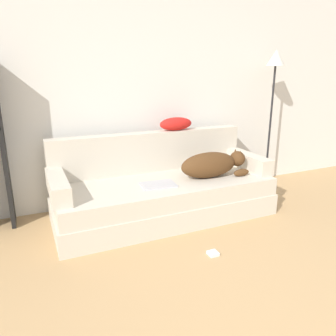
{
  "coord_description": "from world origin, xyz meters",
  "views": [
    {
      "loc": [
        -1.11,
        -0.48,
        1.41
      ],
      "look_at": [
        0.1,
        2.22,
        0.53
      ],
      "focal_mm": 35.0,
      "sensor_mm": 36.0,
      "label": 1
    }
  ],
  "objects_px": {
    "floor_lamp": "(274,85)",
    "power_adapter": "(213,253)",
    "throw_pillow": "(176,124)",
    "couch": "(164,198)",
    "dog": "(212,164)",
    "laptop": "(158,185)"
  },
  "relations": [
    {
      "from": "couch",
      "to": "power_adapter",
      "type": "distance_m",
      "value": 0.86
    },
    {
      "from": "couch",
      "to": "floor_lamp",
      "type": "xyz_separation_m",
      "value": [
        1.55,
        0.32,
        1.07
      ]
    },
    {
      "from": "couch",
      "to": "dog",
      "type": "xyz_separation_m",
      "value": [
        0.49,
        -0.09,
        0.32
      ]
    },
    {
      "from": "throw_pillow",
      "to": "laptop",
      "type": "bearing_deg",
      "value": -130.22
    },
    {
      "from": "floor_lamp",
      "to": "couch",
      "type": "bearing_deg",
      "value": -168.26
    },
    {
      "from": "dog",
      "to": "power_adapter",
      "type": "relative_size",
      "value": 9.11
    },
    {
      "from": "power_adapter",
      "to": "dog",
      "type": "bearing_deg",
      "value": 60.16
    },
    {
      "from": "couch",
      "to": "throw_pillow",
      "type": "distance_m",
      "value": 0.82
    },
    {
      "from": "dog",
      "to": "couch",
      "type": "bearing_deg",
      "value": 168.99
    },
    {
      "from": "couch",
      "to": "throw_pillow",
      "type": "bearing_deg",
      "value": 50.5
    },
    {
      "from": "laptop",
      "to": "power_adapter",
      "type": "xyz_separation_m",
      "value": [
        0.18,
        -0.71,
        -0.38
      ]
    },
    {
      "from": "laptop",
      "to": "floor_lamp",
      "type": "xyz_separation_m",
      "value": [
        1.66,
        0.45,
        0.87
      ]
    },
    {
      "from": "dog",
      "to": "power_adapter",
      "type": "height_order",
      "value": "dog"
    },
    {
      "from": "throw_pillow",
      "to": "floor_lamp",
      "type": "height_order",
      "value": "floor_lamp"
    },
    {
      "from": "dog",
      "to": "floor_lamp",
      "type": "distance_m",
      "value": 1.36
    },
    {
      "from": "power_adapter",
      "to": "throw_pillow",
      "type": "bearing_deg",
      "value": 79.09
    },
    {
      "from": "floor_lamp",
      "to": "power_adapter",
      "type": "distance_m",
      "value": 2.26
    },
    {
      "from": "laptop",
      "to": "power_adapter",
      "type": "height_order",
      "value": "laptop"
    },
    {
      "from": "throw_pillow",
      "to": "couch",
      "type": "bearing_deg",
      "value": -129.5
    },
    {
      "from": "floor_lamp",
      "to": "power_adapter",
      "type": "bearing_deg",
      "value": -142.11
    },
    {
      "from": "throw_pillow",
      "to": "power_adapter",
      "type": "height_order",
      "value": "throw_pillow"
    },
    {
      "from": "couch",
      "to": "floor_lamp",
      "type": "height_order",
      "value": "floor_lamp"
    }
  ]
}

